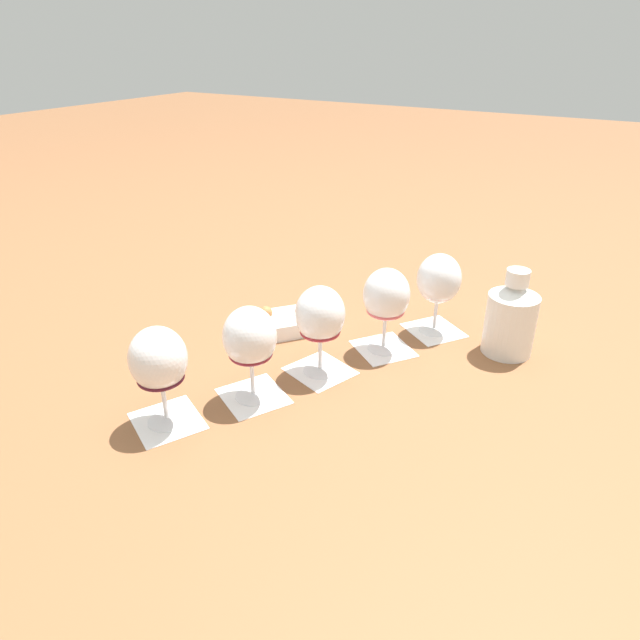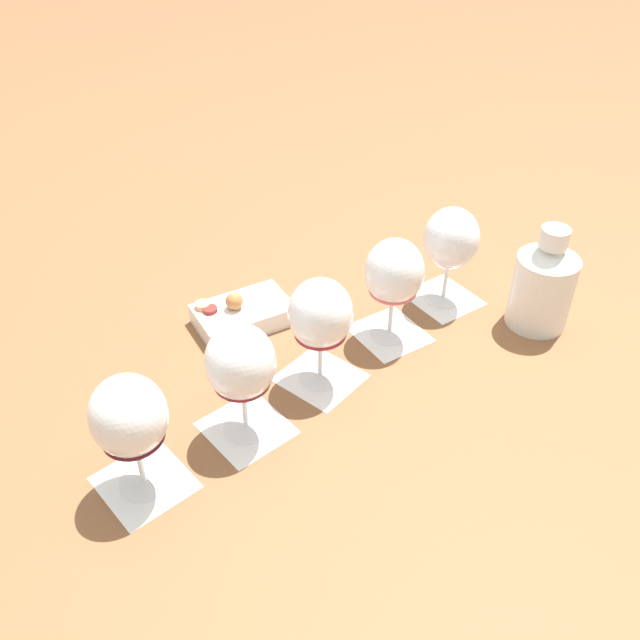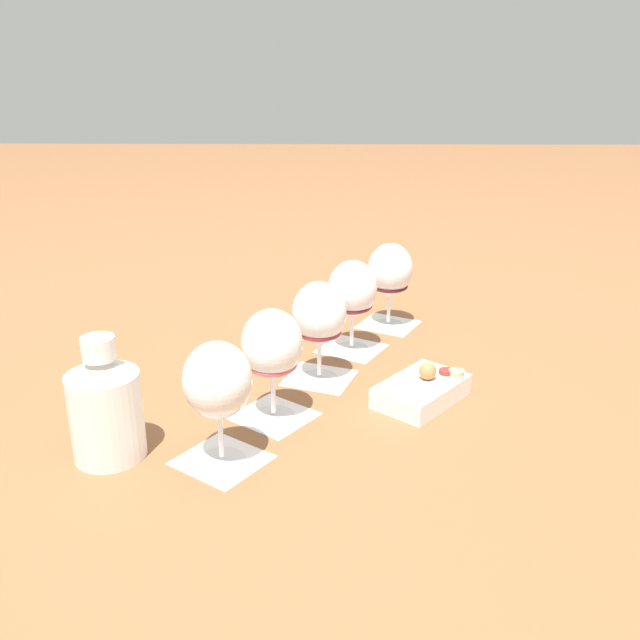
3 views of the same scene
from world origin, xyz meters
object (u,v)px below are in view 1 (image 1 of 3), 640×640
at_px(wine_glass_1, 386,298).
at_px(ceramic_vase, 511,318).
at_px(snack_dish, 272,325).
at_px(wine_glass_4, 159,362).
at_px(wine_glass_2, 318,317).
at_px(wine_glass_3, 250,340).
at_px(wine_glass_0, 439,282).

xyz_separation_m(wine_glass_1, ceramic_vase, (-0.12, 0.22, -0.04)).
xyz_separation_m(wine_glass_1, snack_dish, (0.06, -0.24, -0.10)).
bearing_deg(snack_dish, wine_glass_4, 4.64).
height_order(wine_glass_2, wine_glass_3, same).
bearing_deg(wine_glass_0, ceramic_vase, 86.07).
height_order(wine_glass_0, wine_glass_4, same).
relative_size(wine_glass_0, wine_glass_1, 1.00).
relative_size(wine_glass_0, ceramic_vase, 0.97).
distance_m(wine_glass_0, wine_glass_2, 0.31).
bearing_deg(wine_glass_0, wine_glass_4, -26.88).
distance_m(wine_glass_2, wine_glass_3, 0.15).
bearing_deg(wine_glass_2, wine_glass_0, 153.52).
bearing_deg(wine_glass_1, wine_glass_4, -27.32).
height_order(wine_glass_1, wine_glass_4, same).
relative_size(wine_glass_0, wine_glass_4, 1.00).
bearing_deg(wine_glass_2, ceramic_vase, 131.48).
xyz_separation_m(wine_glass_2, wine_glass_3, (0.14, -0.06, -0.00)).
bearing_deg(snack_dish, wine_glass_1, 103.71).
height_order(wine_glass_2, snack_dish, wine_glass_2).
height_order(wine_glass_0, snack_dish, wine_glass_0).
bearing_deg(ceramic_vase, wine_glass_4, -39.30).
bearing_deg(snack_dish, ceramic_vase, 111.05).
distance_m(wine_glass_1, ceramic_vase, 0.26).
bearing_deg(wine_glass_3, wine_glass_1, 154.84).
height_order(wine_glass_0, ceramic_vase, ceramic_vase).
distance_m(wine_glass_4, ceramic_vase, 0.69).
xyz_separation_m(wine_glass_1, wine_glass_3, (0.28, -0.13, -0.00)).
bearing_deg(wine_glass_3, snack_dish, -153.10).
height_order(wine_glass_2, ceramic_vase, ceramic_vase).
xyz_separation_m(wine_glass_1, wine_glass_2, (0.14, -0.07, 0.00)).
height_order(wine_glass_1, wine_glass_3, same).
bearing_deg(wine_glass_1, wine_glass_2, -27.40).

